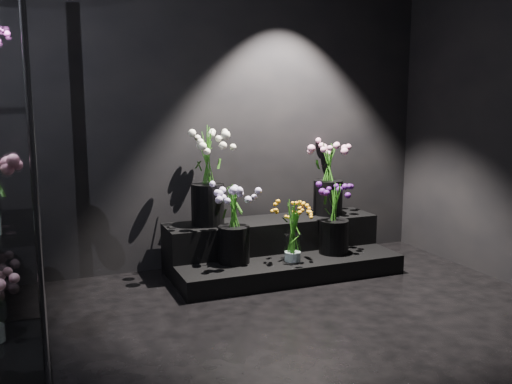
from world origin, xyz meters
TOP-DOWN VIEW (x-y plane):
  - floor at (0.00, 0.00)m, footprint 4.00×4.00m
  - wall_back at (0.00, 2.00)m, footprint 4.00×0.00m
  - display_riser at (0.46, 1.63)m, footprint 1.86×0.83m
  - bouquet_orange_bells at (0.45, 1.32)m, footprint 0.26×0.26m
  - bouquet_lilac at (0.01, 1.46)m, footprint 0.39×0.39m
  - bouquet_purple at (0.88, 1.41)m, footprint 0.37×0.37m
  - bouquet_cream_roses at (-0.12, 1.76)m, footprint 0.49×0.49m
  - bouquet_pink_roses at (1.00, 1.75)m, footprint 0.45×0.45m

SIDE VIEW (x-z plane):
  - floor at x=0.00m, z-range 0.00..0.00m
  - display_riser at x=0.46m, z-range -0.04..0.38m
  - bouquet_orange_bells at x=0.45m, z-range 0.16..0.65m
  - bouquet_purple at x=0.88m, z-range 0.17..0.76m
  - bouquet_lilac at x=0.01m, z-range 0.19..0.81m
  - bouquet_pink_roses at x=1.00m, z-range 0.46..1.12m
  - bouquet_cream_roses at x=-0.12m, z-range 0.46..1.26m
  - wall_back at x=0.00m, z-range -0.60..3.40m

